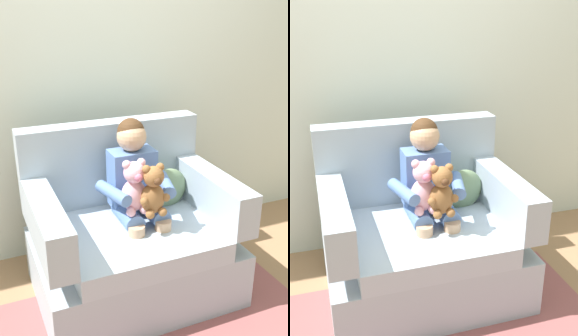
{
  "view_description": "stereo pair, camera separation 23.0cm",
  "coord_description": "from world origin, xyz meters",
  "views": [
    {
      "loc": [
        -0.8,
        -2.01,
        1.66
      ],
      "look_at": [
        0.05,
        -0.05,
        0.81
      ],
      "focal_mm": 45.75,
      "sensor_mm": 36.0,
      "label": 1
    },
    {
      "loc": [
        -0.58,
        -2.09,
        1.66
      ],
      "look_at": [
        0.05,
        -0.05,
        0.81
      ],
      "focal_mm": 45.75,
      "sensor_mm": 36.0,
      "label": 2
    }
  ],
  "objects": [
    {
      "name": "ground_plane",
      "position": [
        0.0,
        0.0,
        0.0
      ],
      "size": [
        8.0,
        8.0,
        0.0
      ],
      "primitive_type": "plane",
      "color": "#936D4C"
    },
    {
      "name": "back_wall",
      "position": [
        0.0,
        0.71,
        1.3
      ],
      "size": [
        6.0,
        0.1,
        2.6
      ],
      "primitive_type": "cube",
      "color": "silver",
      "rests_on": "ground"
    },
    {
      "name": "armchair",
      "position": [
        0.0,
        0.04,
        0.33
      ],
      "size": [
        1.12,
        0.85,
        0.98
      ],
      "color": "#9EADBC",
      "rests_on": "ground"
    },
    {
      "name": "seated_child",
      "position": [
        0.05,
        0.06,
        0.68
      ],
      "size": [
        0.45,
        0.39,
        0.82
      ],
      "rotation": [
        0.0,
        0.0,
        0.11
      ],
      "color": "#597AB7",
      "rests_on": "armchair"
    },
    {
      "name": "plush_brown",
      "position": [
        0.07,
        -0.13,
        0.71
      ],
      "size": [
        0.17,
        0.14,
        0.29
      ],
      "rotation": [
        0.0,
        0.0,
        0.04
      ],
      "color": "brown",
      "rests_on": "armchair"
    },
    {
      "name": "plush_pink",
      "position": [
        -0.01,
        -0.07,
        0.72
      ],
      "size": [
        0.18,
        0.15,
        0.31
      ],
      "rotation": [
        0.0,
        0.0,
        0.09
      ],
      "color": "#EAA8BC",
      "rests_on": "armchair"
    },
    {
      "name": "throw_pillow",
      "position": [
        0.3,
        0.16,
        0.56
      ],
      "size": [
        0.27,
        0.15,
        0.26
      ],
      "primitive_type": "ellipsoid",
      "rotation": [
        0.0,
        0.0,
        0.14
      ],
      "color": "slate",
      "rests_on": "armchair"
    }
  ]
}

